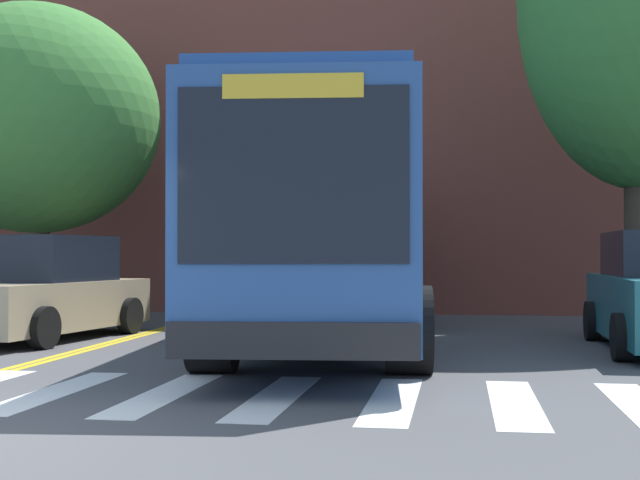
% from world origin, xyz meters
% --- Properties ---
extents(crosswalk, '(13.58, 3.12, 0.01)m').
position_xyz_m(crosswalk, '(0.64, 2.56, 0.00)').
color(crosswalk, white).
rests_on(crosswalk, ground).
extents(lane_line_yellow_inner, '(0.12, 36.00, 0.01)m').
position_xyz_m(lane_line_yellow_inner, '(-1.38, 16.56, 0.00)').
color(lane_line_yellow_inner, gold).
rests_on(lane_line_yellow_inner, ground).
extents(lane_line_yellow_outer, '(0.12, 36.00, 0.01)m').
position_xyz_m(lane_line_yellow_outer, '(-1.22, 16.56, 0.00)').
color(lane_line_yellow_outer, gold).
rests_on(lane_line_yellow_outer, ground).
extents(city_bus, '(3.61, 12.13, 3.48)m').
position_xyz_m(city_bus, '(2.20, 8.06, 1.89)').
color(city_bus, '#2D5699').
rests_on(city_bus, ground).
extents(car_tan_near_lane, '(2.49, 4.63, 1.77)m').
position_xyz_m(car_tan_near_lane, '(-2.67, 8.00, 0.80)').
color(car_tan_near_lane, tan).
rests_on(car_tan_near_lane, ground).
extents(street_tree_curbside_small, '(5.56, 5.38, 6.76)m').
position_xyz_m(street_tree_curbside_small, '(-4.48, 11.41, 4.31)').
color(street_tree_curbside_small, brown).
rests_on(street_tree_curbside_small, ground).
extents(building_facade, '(42.65, 8.13, 10.73)m').
position_xyz_m(building_facade, '(-0.72, 19.14, 5.37)').
color(building_facade, brown).
rests_on(building_facade, ground).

